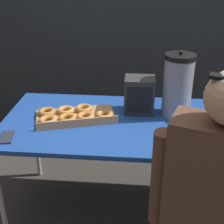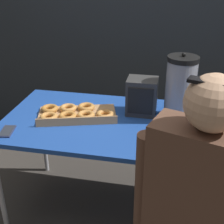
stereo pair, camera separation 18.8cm
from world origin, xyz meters
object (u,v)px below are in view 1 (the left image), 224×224
(space_heater, at_px, (139,95))
(person_seated, at_px, (211,218))
(donut_box, at_px, (74,115))
(cell_phone, at_px, (7,137))
(coffee_urn, at_px, (178,86))

(space_heater, height_order, person_seated, person_seated)
(space_heater, xyz_separation_m, person_seated, (0.32, -0.81, -0.21))
(donut_box, distance_m, person_seated, 0.99)
(space_heater, bearing_deg, donut_box, -161.33)
(cell_phone, bearing_deg, donut_box, 28.93)
(coffee_urn, xyz_separation_m, person_seated, (0.09, -0.78, -0.29))
(donut_box, distance_m, coffee_urn, 0.66)
(coffee_urn, bearing_deg, donut_box, -169.81)
(cell_phone, distance_m, space_heater, 0.83)
(donut_box, height_order, space_heater, space_heater)
(donut_box, xyz_separation_m, cell_phone, (-0.32, -0.26, -0.02))
(donut_box, xyz_separation_m, coffee_urn, (0.63, 0.11, 0.18))
(coffee_urn, relative_size, person_seated, 0.33)
(coffee_urn, height_order, space_heater, coffee_urn)
(donut_box, bearing_deg, cell_phone, -157.16)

